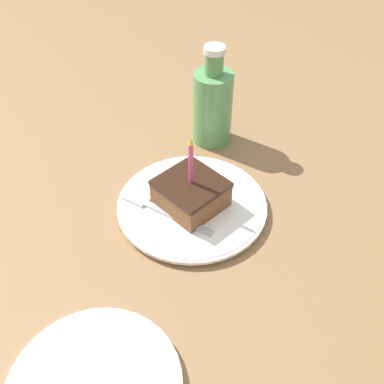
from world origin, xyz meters
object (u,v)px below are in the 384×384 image
object	(u,v)px
plate	(192,205)
fork	(161,210)
bottle	(213,105)
cake_slice	(191,193)

from	to	relation	value
plate	fork	size ratio (longest dim) A/B	1.48
fork	bottle	size ratio (longest dim) A/B	0.86
plate	cake_slice	distance (m)	0.03
plate	fork	bearing A→B (deg)	157.13
plate	fork	world-z (taller)	fork
bottle	fork	bearing A→B (deg)	-156.40
cake_slice	bottle	bearing A→B (deg)	34.65
plate	cake_slice	bearing A→B (deg)	-168.23
plate	fork	distance (m)	0.06
cake_slice	fork	xyz separation A→B (m)	(-0.05, 0.02, -0.02)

